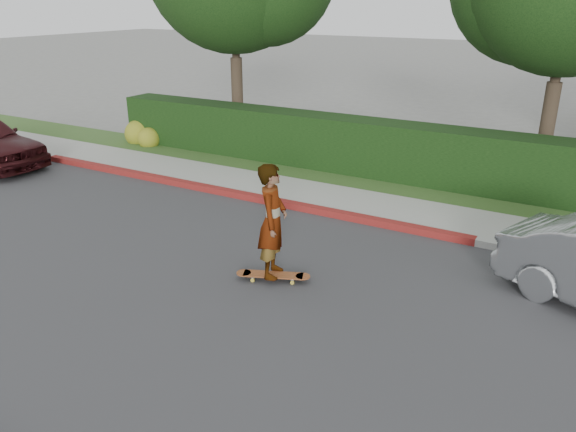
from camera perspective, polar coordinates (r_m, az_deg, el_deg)
ground at (r=8.11m, az=5.03°, el=-11.94°), size 120.00×120.00×0.00m
road at (r=8.10m, az=5.03°, el=-11.91°), size 60.00×8.00×0.01m
curb_far at (r=11.52m, az=13.71°, el=-1.54°), size 60.00×0.20×0.15m
curb_red_section at (r=13.61m, az=-6.81°, el=2.51°), size 12.00×0.21×0.15m
sidewalk_far at (r=12.34m, az=14.92°, el=-0.18°), size 60.00×1.60×0.12m
planting_strip at (r=13.81m, az=16.72°, el=1.90°), size 60.00×1.60×0.10m
hedge at (r=15.04m, az=6.40°, el=7.03°), size 15.00×1.00×1.50m
flowering_shrub at (r=18.63m, az=-14.61°, el=7.94°), size 1.40×1.00×0.90m
skateboard at (r=9.42m, az=-1.52°, el=-6.02°), size 1.24×0.70×0.12m
skateboarder at (r=9.01m, az=-1.58°, el=-0.52°), size 0.65×0.80×1.91m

